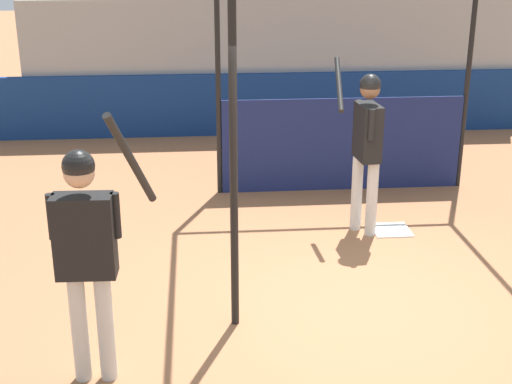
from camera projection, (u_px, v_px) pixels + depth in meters
ground_plane at (351, 305)px, 6.80m from camera, size 60.00×60.00×0.00m
outfield_wall at (277, 104)px, 12.55m from camera, size 24.00×0.12×1.08m
bleacher_section at (269, 56)px, 13.52m from camera, size 8.70×2.40×2.36m
batting_cage at (356, 106)px, 8.84m from camera, size 3.43×3.61×3.15m
home_plate at (391, 230)px, 8.52m from camera, size 0.44×0.44×0.02m
player_batter at (367, 138)px, 8.11m from camera, size 0.51×0.87×2.00m
player_waiting at (87, 244)px, 5.29m from camera, size 0.81×0.55×2.22m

